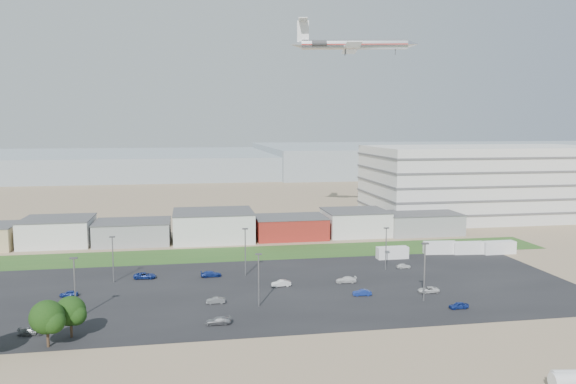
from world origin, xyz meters
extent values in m
plane|color=#857254|center=(0.00, 0.00, 0.00)|extent=(700.00, 700.00, 0.00)
cube|color=black|center=(5.00, 20.00, 0.01)|extent=(120.00, 50.00, 0.01)
cube|color=#2B5520|center=(0.00, 52.00, 0.01)|extent=(160.00, 16.00, 0.02)
cube|color=silver|center=(90.00, 95.00, 12.50)|extent=(80.00, 40.00, 25.00)
imported|color=silver|center=(32.88, 12.50, 0.56)|extent=(4.11, 1.97, 1.13)
imported|color=navy|center=(19.63, 12.88, 0.59)|extent=(3.66, 1.54, 1.18)
imported|color=navy|center=(34.16, 2.55, 0.59)|extent=(3.51, 1.47, 1.19)
imported|color=#A5A5AA|center=(-8.18, 1.96, 0.60)|extent=(4.17, 1.77, 1.20)
imported|color=#595B5E|center=(-8.06, 12.92, 0.57)|extent=(3.48, 1.31, 1.13)
imported|color=navy|center=(-35.30, 21.94, 0.58)|extent=(3.43, 1.49, 1.15)
imported|color=navy|center=(-8.20, 31.33, 0.64)|extent=(4.52, 2.06, 1.28)
imported|color=silver|center=(5.42, 21.57, 0.64)|extent=(4.00, 1.69, 1.28)
imported|color=silver|center=(35.14, 31.07, 0.55)|extent=(3.27, 1.36, 1.11)
imported|color=navy|center=(-22.05, 32.32, 0.65)|extent=(4.84, 2.58, 1.29)
imported|color=#595B5E|center=(-36.96, 2.34, 0.55)|extent=(3.87, 1.77, 1.10)
imported|color=silver|center=(19.07, 21.99, 0.62)|extent=(4.39, 2.11, 1.23)
camera|label=1|loc=(-12.21, -86.87, 32.19)|focal=35.00mm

